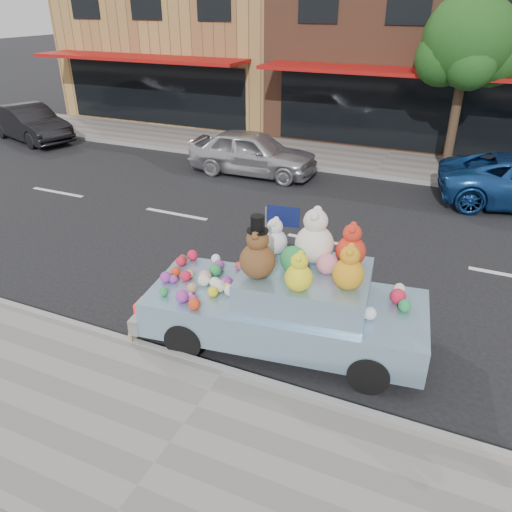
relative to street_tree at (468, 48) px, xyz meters
The scene contains 11 objects.
ground 7.79m from the street_tree, 107.20° to the right, with size 120.00×120.00×0.00m, color black.
near_sidewalk 13.70m from the street_tree, 98.83° to the right, with size 60.00×3.00×0.12m, color gray.
far_sidewalk 4.16m from the street_tree, behind, with size 60.00×3.00×0.12m, color gray.
near_kerb 12.28m from the street_tree, 99.96° to the right, with size 60.00×0.12×0.13m, color gray.
far_kerb 4.44m from the street_tree, 142.59° to the right, with size 60.00×0.12×0.13m, color gray.
storefront_left 13.19m from the street_tree, 155.73° to the left, with size 10.00×9.80×7.30m.
storefront_mid 5.79m from the street_tree, 110.50° to the left, with size 10.00×9.80×7.30m.
street_tree is the anchor object (origin of this frame).
car_silver 6.90m from the street_tree, 154.28° to the right, with size 1.62×4.03×1.37m, color #BCBCC1.
car_dark 15.68m from the street_tree, behind, with size 1.43×4.10×1.35m, color black.
art_car 10.91m from the street_tree, 98.18° to the right, with size 4.67×2.33×2.31m.
Camera 1 is at (2.76, -10.08, 4.99)m, focal length 35.00 mm.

